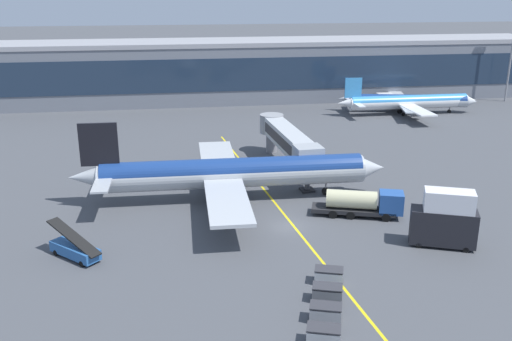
{
  "coord_description": "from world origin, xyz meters",
  "views": [
    {
      "loc": [
        -12.9,
        -58.93,
        26.7
      ],
      "look_at": [
        -2.62,
        7.58,
        4.5
      ],
      "focal_mm": 39.64,
      "sensor_mm": 36.0,
      "label": 1
    }
  ],
  "objects_px": {
    "commuter_jet_far": "(407,100)",
    "commuter_jet_near": "(408,102)",
    "fuel_tanker": "(364,203)",
    "baggage_cart_1": "(324,335)",
    "main_airliner": "(231,173)",
    "baggage_cart_2": "(326,312)",
    "belt_loader": "(75,249)",
    "baggage_cart_3": "(327,293)",
    "catering_lift": "(445,219)",
    "baggage_cart_4": "(329,275)"
  },
  "relations": [
    {
      "from": "main_airliner",
      "to": "baggage_cart_2",
      "type": "distance_m",
      "value": 29.53
    },
    {
      "from": "main_airliner",
      "to": "fuel_tanker",
      "type": "bearing_deg",
      "value": -27.9
    },
    {
      "from": "baggage_cart_2",
      "to": "commuter_jet_near",
      "type": "distance_m",
      "value": 83.38
    },
    {
      "from": "baggage_cart_4",
      "to": "baggage_cart_3",
      "type": "bearing_deg",
      "value": -108.21
    },
    {
      "from": "belt_loader",
      "to": "commuter_jet_far",
      "type": "xyz_separation_m",
      "value": [
        61.65,
        61.11,
        1.59
      ]
    },
    {
      "from": "belt_loader",
      "to": "baggage_cart_3",
      "type": "distance_m",
      "value": 26.19
    },
    {
      "from": "baggage_cart_4",
      "to": "fuel_tanker",
      "type": "bearing_deg",
      "value": 60.41
    },
    {
      "from": "catering_lift",
      "to": "baggage_cart_3",
      "type": "xyz_separation_m",
      "value": [
        -15.23,
        -8.88,
        -2.28
      ]
    },
    {
      "from": "baggage_cart_2",
      "to": "baggage_cart_3",
      "type": "xyz_separation_m",
      "value": [
        1.0,
        3.04,
        0.0
      ]
    },
    {
      "from": "fuel_tanker",
      "to": "belt_loader",
      "type": "relative_size",
      "value": 1.89
    },
    {
      "from": "commuter_jet_near",
      "to": "baggage_cart_2",
      "type": "bearing_deg",
      "value": -117.62
    },
    {
      "from": "baggage_cart_1",
      "to": "baggage_cart_4",
      "type": "bearing_deg",
      "value": 71.79
    },
    {
      "from": "fuel_tanker",
      "to": "commuter_jet_near",
      "type": "bearing_deg",
      "value": 61.95
    },
    {
      "from": "commuter_jet_near",
      "to": "baggage_cart_1",
      "type": "bearing_deg",
      "value": -117.27
    },
    {
      "from": "belt_loader",
      "to": "baggage_cart_1",
      "type": "relative_size",
      "value": 1.95
    },
    {
      "from": "belt_loader",
      "to": "baggage_cart_4",
      "type": "relative_size",
      "value": 1.95
    },
    {
      "from": "commuter_jet_far",
      "to": "commuter_jet_near",
      "type": "height_order",
      "value": "commuter_jet_near"
    },
    {
      "from": "commuter_jet_near",
      "to": "baggage_cart_4",
      "type": "bearing_deg",
      "value": -118.4
    },
    {
      "from": "baggage_cart_4",
      "to": "commuter_jet_far",
      "type": "relative_size",
      "value": 0.1
    },
    {
      "from": "baggage_cart_1",
      "to": "baggage_cart_2",
      "type": "distance_m",
      "value": 3.2
    },
    {
      "from": "fuel_tanker",
      "to": "commuter_jet_far",
      "type": "xyz_separation_m",
      "value": [
        28.88,
        55.1,
        0.84
      ]
    },
    {
      "from": "baggage_cart_2",
      "to": "baggage_cart_1",
      "type": "bearing_deg",
      "value": -108.21
    },
    {
      "from": "baggage_cart_3",
      "to": "main_airliner",
      "type": "bearing_deg",
      "value": 102.17
    },
    {
      "from": "baggage_cart_1",
      "to": "commuter_jet_far",
      "type": "xyz_separation_m",
      "value": [
        40.37,
        79.18,
        1.8
      ]
    },
    {
      "from": "baggage_cart_4",
      "to": "baggage_cart_1",
      "type": "bearing_deg",
      "value": -108.21
    },
    {
      "from": "fuel_tanker",
      "to": "commuter_jet_near",
      "type": "distance_m",
      "value": 59.87
    },
    {
      "from": "baggage_cart_2",
      "to": "baggage_cart_3",
      "type": "height_order",
      "value": "same"
    },
    {
      "from": "baggage_cart_1",
      "to": "baggage_cart_3",
      "type": "xyz_separation_m",
      "value": [
        2.0,
        6.08,
        0.0
      ]
    },
    {
      "from": "catering_lift",
      "to": "baggage_cart_1",
      "type": "bearing_deg",
      "value": -139.03
    },
    {
      "from": "belt_loader",
      "to": "commuter_jet_near",
      "type": "bearing_deg",
      "value": 43.99
    },
    {
      "from": "baggage_cart_1",
      "to": "commuter_jet_far",
      "type": "bearing_deg",
      "value": 62.99
    },
    {
      "from": "catering_lift",
      "to": "commuter_jet_near",
      "type": "distance_m",
      "value": 65.87
    },
    {
      "from": "commuter_jet_far",
      "to": "baggage_cart_2",
      "type": "bearing_deg",
      "value": -117.34
    },
    {
      "from": "fuel_tanker",
      "to": "belt_loader",
      "type": "height_order",
      "value": "belt_loader"
    },
    {
      "from": "main_airliner",
      "to": "commuter_jet_near",
      "type": "xyz_separation_m",
      "value": [
        43.25,
        44.83,
        -0.96
      ]
    },
    {
      "from": "main_airliner",
      "to": "belt_loader",
      "type": "xyz_separation_m",
      "value": [
        -17.68,
        -14.0,
        -2.69
      ]
    },
    {
      "from": "commuter_jet_near",
      "to": "main_airliner",
      "type": "bearing_deg",
      "value": -133.97
    },
    {
      "from": "fuel_tanker",
      "to": "main_airliner",
      "type": "bearing_deg",
      "value": 152.1
    },
    {
      "from": "commuter_jet_far",
      "to": "baggage_cart_3",
      "type": "bearing_deg",
      "value": -117.69
    },
    {
      "from": "belt_loader",
      "to": "commuter_jet_far",
      "type": "relative_size",
      "value": 0.2
    },
    {
      "from": "baggage_cart_4",
      "to": "commuter_jet_far",
      "type": "bearing_deg",
      "value": 61.92
    },
    {
      "from": "catering_lift",
      "to": "baggage_cart_4",
      "type": "relative_size",
      "value": 2.42
    },
    {
      "from": "baggage_cart_4",
      "to": "commuter_jet_far",
      "type": "height_order",
      "value": "commuter_jet_far"
    },
    {
      "from": "baggage_cart_2",
      "to": "baggage_cart_4",
      "type": "xyz_separation_m",
      "value": [
        2.0,
        6.08,
        0.0
      ]
    },
    {
      "from": "belt_loader",
      "to": "commuter_jet_far",
      "type": "height_order",
      "value": "commuter_jet_far"
    },
    {
      "from": "catering_lift",
      "to": "baggage_cart_2",
      "type": "xyz_separation_m",
      "value": [
        -16.23,
        -11.92,
        -2.28
      ]
    },
    {
      "from": "catering_lift",
      "to": "commuter_jet_near",
      "type": "height_order",
      "value": "commuter_jet_near"
    },
    {
      "from": "belt_loader",
      "to": "commuter_jet_far",
      "type": "distance_m",
      "value": 86.82
    },
    {
      "from": "catering_lift",
      "to": "belt_loader",
      "type": "xyz_separation_m",
      "value": [
        -38.51,
        3.11,
        -2.07
      ]
    },
    {
      "from": "main_airliner",
      "to": "commuter_jet_far",
      "type": "xyz_separation_m",
      "value": [
        43.97,
        47.11,
        -1.1
      ]
    }
  ]
}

